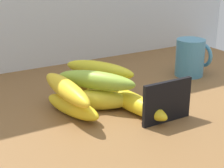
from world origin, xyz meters
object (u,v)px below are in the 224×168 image
Objects in this scene: chalkboard_sign at (167,103)px; banana_5 at (72,107)px; banana_8 at (96,80)px; banana_7 at (66,89)px; banana_4 at (114,91)px; coffee_mug at (191,57)px; banana_2 at (130,101)px; banana_3 at (97,84)px; banana_1 at (93,100)px; banana_6 at (99,70)px; banana_0 at (96,91)px.

banana_5 is (-14.76, 11.74, -1.97)cm from chalkboard_sign.
banana_7 is at bearing -175.87° from banana_8.
banana_4 is at bearing 24.06° from banana_8.
banana_7 is at bearing -169.82° from coffee_mug.
banana_2 reaches higher than banana_3.
banana_5 is at bearing -169.44° from banana_8.
coffee_mug reaches higher than banana_7.
banana_1 is at bearing 147.74° from banana_2.
banana_5 is 0.85× the size of banana_6.
chalkboard_sign reaches higher than banana_2.
banana_4 is (6.96, 3.12, -0.50)cm from banana_1.
banana_5 is 3.96cm from banana_7.
banana_3 is 3.95cm from banana_6.
chalkboard_sign is 0.68× the size of banana_1.
banana_2 is 12.45cm from banana_6.
banana_2 is 7.33cm from banana_4.
banana_0 reaches higher than banana_4.
coffee_mug is 0.61× the size of banana_4.
banana_8 is at bearing -118.49° from banana_3.
banana_7 is at bearing 179.93° from banana_1.
banana_1 is 0.97× the size of banana_3.
banana_5 is at bearing -168.66° from coffee_mug.
banana_8 is at bearing 10.56° from banana_5.
banana_0 is 11.32cm from banana_7.
coffee_mug is at bearing 3.63° from banana_0.
coffee_mug reaches higher than banana_5.
banana_6 reaches higher than banana_4.
banana_0 is 1.09× the size of banana_6.
banana_2 is 1.39× the size of banana_5.
banana_8 reaches higher than banana_2.
banana_6 and banana_7 have the same top height.
banana_6 is (-0.96, 11.82, 3.79)cm from banana_2.
chalkboard_sign is 0.68× the size of banana_4.
banana_6 is at bearing 57.31° from banana_8.
banana_4 is at bearing -29.51° from banana_0.
banana_8 is at bearing 4.13° from banana_7.
banana_5 is at bearing -162.59° from banana_4.
coffee_mug reaches higher than banana_3.
chalkboard_sign is 0.57× the size of banana_0.
chalkboard_sign is 18.71cm from banana_0.
banana_3 is 0.86× the size of banana_7.
banana_0 is at bearing 150.49° from banana_4.
chalkboard_sign is at bearing -70.09° from banana_0.
banana_1 reaches higher than banana_5.
banana_1 is 10.19cm from banana_6.
coffee_mug is at bearing 8.45° from banana_4.
banana_2 is (-3.11, 8.17, -1.87)cm from chalkboard_sign.
banana_0 is 1.27× the size of banana_5.
banana_4 is 12.54cm from banana_5.
banana_6 reaches higher than banana_0.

